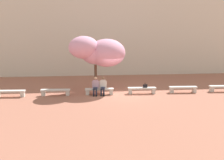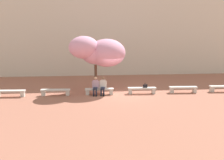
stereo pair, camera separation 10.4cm
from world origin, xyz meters
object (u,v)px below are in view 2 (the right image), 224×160
(stone_bench_west_end, at_px, (10,92))
(stone_bench_near_east, at_px, (142,89))
(stone_bench_center, at_px, (99,90))
(person_seated_left, at_px, (95,85))
(stone_bench_near_west, at_px, (56,91))
(person_seated_right, at_px, (103,85))
(stone_bench_east_end, at_px, (183,88))
(handbag, at_px, (145,86))
(stone_bench_far_east, at_px, (223,88))
(cherry_tree_main, at_px, (98,52))

(stone_bench_west_end, distance_m, stone_bench_near_east, 9.20)
(stone_bench_center, relative_size, person_seated_left, 1.58)
(stone_bench_center, bearing_deg, person_seated_left, -169.08)
(stone_bench_west_end, height_order, stone_bench_near_west, same)
(stone_bench_center, distance_m, stone_bench_near_east, 3.07)
(stone_bench_near_west, height_order, stone_bench_center, same)
(stone_bench_west_end, height_order, stone_bench_near_east, same)
(stone_bench_near_west, height_order, person_seated_right, person_seated_right)
(stone_bench_near_west, distance_m, stone_bench_east_end, 9.20)
(stone_bench_west_end, bearing_deg, stone_bench_east_end, 0.00)
(stone_bench_west_end, relative_size, handbag, 6.01)
(person_seated_right, relative_size, handbag, 3.81)
(stone_bench_center, xyz_separation_m, stone_bench_east_end, (6.13, 0.00, 0.00))
(stone_bench_near_east, bearing_deg, stone_bench_far_east, 0.00)
(stone_bench_center, bearing_deg, stone_bench_west_end, 180.00)
(stone_bench_east_end, xyz_separation_m, stone_bench_far_east, (3.07, 0.00, 0.00))
(cherry_tree_main, bearing_deg, stone_bench_near_east, -25.13)
(stone_bench_east_end, bearing_deg, stone_bench_center, 180.00)
(stone_bench_east_end, relative_size, cherry_tree_main, 0.48)
(stone_bench_far_east, relative_size, person_seated_left, 1.58)
(stone_bench_west_end, distance_m, cherry_tree_main, 6.83)
(stone_bench_far_east, relative_size, cherry_tree_main, 0.48)
(handbag, bearing_deg, stone_bench_near_west, 179.82)
(stone_bench_far_east, xyz_separation_m, person_seated_right, (-8.95, -0.05, 0.39))
(stone_bench_near_west, distance_m, stone_bench_near_east, 6.13)
(stone_bench_west_end, distance_m, person_seated_left, 5.87)
(stone_bench_center, height_order, handbag, handbag)
(stone_bench_near_west, relative_size, person_seated_right, 1.58)
(stone_bench_near_west, relative_size, stone_bench_far_east, 1.00)
(handbag, height_order, cherry_tree_main, cherry_tree_main)
(stone_bench_east_end, distance_m, stone_bench_far_east, 3.07)
(stone_bench_west_end, xyz_separation_m, stone_bench_near_west, (3.07, 0.00, 0.00))
(stone_bench_center, distance_m, stone_bench_far_east, 9.20)
(stone_bench_far_east, distance_m, person_seated_right, 8.95)
(person_seated_left, bearing_deg, stone_bench_center, 10.92)
(person_seated_right, xyz_separation_m, handbag, (3.05, 0.03, -0.12))
(stone_bench_west_end, xyz_separation_m, handbag, (9.43, -0.02, 0.27))
(person_seated_left, bearing_deg, stone_bench_west_end, 179.48)
(stone_bench_west_end, distance_m, stone_bench_east_end, 12.26)
(stone_bench_west_end, distance_m, stone_bench_far_east, 15.33)
(stone_bench_center, distance_m, person_seated_right, 0.47)
(stone_bench_near_west, distance_m, stone_bench_far_east, 12.26)
(stone_bench_near_east, relative_size, stone_bench_far_east, 1.00)
(stone_bench_west_end, relative_size, stone_bench_east_end, 1.00)
(stone_bench_near_west, xyz_separation_m, stone_bench_center, (3.07, 0.00, 0.00))
(stone_bench_center, xyz_separation_m, person_seated_right, (0.25, -0.05, 0.39))
(stone_bench_near_east, relative_size, person_seated_right, 1.58)
(stone_bench_near_east, distance_m, cherry_tree_main, 4.27)
(cherry_tree_main, bearing_deg, person_seated_right, -81.05)
(stone_bench_east_end, bearing_deg, handbag, -179.60)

